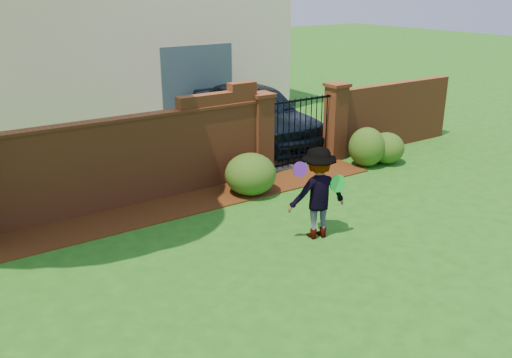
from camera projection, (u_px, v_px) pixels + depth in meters
ground at (280, 279)px, 8.02m from camera, size 80.00×80.00×0.01m
mulch_bed at (133, 217)px, 10.12m from camera, size 11.10×1.08×0.03m
brick_wall at (59, 171)px, 9.78m from camera, size 8.70×0.31×2.16m
brick_wall_return at (392, 115)px, 14.32m from camera, size 4.00×0.25×1.70m
pillar_left at (261, 134)px, 12.08m from camera, size 0.50×0.50×1.88m
pillar_right at (335, 121)px, 13.23m from camera, size 0.50×0.50×1.88m
iron_gate at (300, 132)px, 12.69m from camera, size 1.78×0.03×1.60m
driveway at (216, 131)px, 16.10m from camera, size 3.20×8.00×0.01m
house at (79, 16)px, 16.85m from camera, size 12.40×6.40×6.30m
car at (261, 115)px, 14.52m from camera, size 1.95×4.76×1.62m
shrub_left at (251, 174)px, 11.13m from camera, size 1.06×1.06×0.87m
shrub_middle at (367, 147)px, 12.85m from camera, size 0.86×0.86×0.94m
shrub_right at (386, 148)px, 13.09m from camera, size 0.85×0.85×0.75m
man at (318, 194)px, 9.09m from camera, size 1.14×0.82×1.60m
frisbee_purple at (300, 169)px, 8.67m from camera, size 0.26×0.12×0.25m
frisbee_green at (338, 183)px, 9.03m from camera, size 0.31×0.12×0.30m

